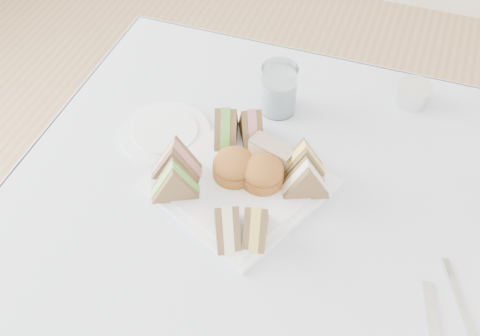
% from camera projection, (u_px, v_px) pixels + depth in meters
% --- Properties ---
extents(tablecloth, '(1.02, 1.02, 0.01)m').
position_uv_depth(tablecloth, '(280.00, 239.00, 1.01)').
color(tablecloth, '#ACB6D1').
rests_on(tablecloth, table).
extents(serving_plate, '(0.35, 0.35, 0.01)m').
position_uv_depth(serving_plate, '(240.00, 185.00, 1.08)').
color(serving_plate, white).
rests_on(serving_plate, tablecloth).
extents(sandwich_fl_a, '(0.10, 0.06, 0.08)m').
position_uv_depth(sandwich_fl_a, '(176.00, 158.00, 1.06)').
color(sandwich_fl_a, brown).
rests_on(sandwich_fl_a, serving_plate).
extents(sandwich_fl_b, '(0.09, 0.07, 0.08)m').
position_uv_depth(sandwich_fl_b, '(174.00, 179.00, 1.03)').
color(sandwich_fl_b, brown).
rests_on(sandwich_fl_b, serving_plate).
extents(sandwich_fr_a, '(0.05, 0.08, 0.07)m').
position_uv_depth(sandwich_fr_a, '(256.00, 221.00, 0.97)').
color(sandwich_fr_a, brown).
rests_on(sandwich_fr_a, serving_plate).
extents(sandwich_fr_b, '(0.07, 0.09, 0.07)m').
position_uv_depth(sandwich_fr_b, '(227.00, 221.00, 0.97)').
color(sandwich_fr_b, brown).
rests_on(sandwich_fr_b, serving_plate).
extents(sandwich_bl_a, '(0.06, 0.09, 0.08)m').
position_uv_depth(sandwich_bl_a, '(226.00, 123.00, 1.12)').
color(sandwich_bl_a, brown).
rests_on(sandwich_bl_a, serving_plate).
extents(sandwich_bl_b, '(0.07, 0.09, 0.07)m').
position_uv_depth(sandwich_bl_b, '(251.00, 124.00, 1.12)').
color(sandwich_bl_b, brown).
rests_on(sandwich_bl_b, serving_plate).
extents(sandwich_br_a, '(0.09, 0.07, 0.07)m').
position_uv_depth(sandwich_br_a, '(306.00, 177.00, 1.03)').
color(sandwich_br_a, brown).
rests_on(sandwich_br_a, serving_plate).
extents(sandwich_br_b, '(0.09, 0.07, 0.07)m').
position_uv_depth(sandwich_br_b, '(303.00, 158.00, 1.06)').
color(sandwich_br_b, brown).
rests_on(sandwich_br_b, serving_plate).
extents(scone_left, '(0.10, 0.10, 0.05)m').
position_uv_depth(scone_left, '(234.00, 166.00, 1.06)').
color(scone_left, '#9E5726').
rests_on(scone_left, serving_plate).
extents(scone_right, '(0.09, 0.09, 0.05)m').
position_uv_depth(scone_right, '(263.00, 172.00, 1.05)').
color(scone_right, '#9E5726').
rests_on(scone_right, serving_plate).
extents(pastry_slice, '(0.09, 0.06, 0.04)m').
position_uv_depth(pastry_slice, '(272.00, 153.00, 1.09)').
color(pastry_slice, tan).
rests_on(pastry_slice, serving_plate).
extents(side_plate, '(0.19, 0.19, 0.01)m').
position_uv_depth(side_plate, '(165.00, 133.00, 1.17)').
color(side_plate, white).
rests_on(side_plate, tablecloth).
extents(water_glass, '(0.08, 0.08, 0.11)m').
position_uv_depth(water_glass, '(279.00, 89.00, 1.18)').
color(water_glass, white).
rests_on(water_glass, tablecloth).
extents(tea_strainer, '(0.09, 0.09, 0.04)m').
position_uv_depth(tea_strainer, '(413.00, 95.00, 1.22)').
color(tea_strainer, silver).
rests_on(tea_strainer, tablecloth).
extents(fork, '(0.08, 0.17, 0.00)m').
position_uv_depth(fork, '(470.00, 330.00, 0.89)').
color(fork, silver).
rests_on(fork, tablecloth).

